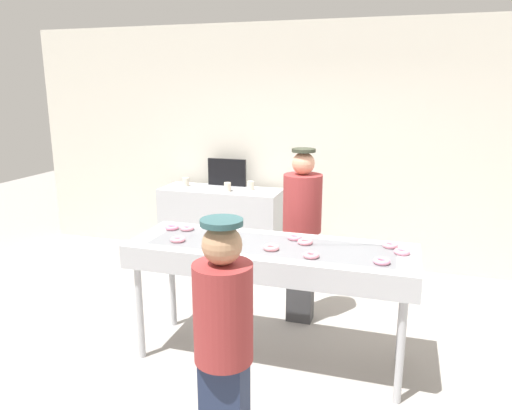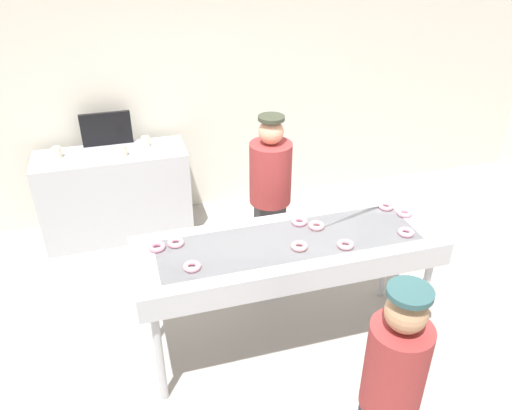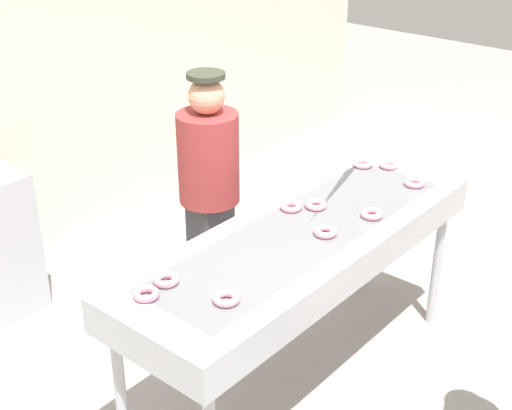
# 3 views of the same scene
# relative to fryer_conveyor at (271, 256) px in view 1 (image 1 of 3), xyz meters

# --- Properties ---
(ground_plane) EXTENTS (16.00, 16.00, 0.00)m
(ground_plane) POSITION_rel_fryer_conveyor_xyz_m (0.00, 0.00, -0.90)
(ground_plane) COLOR #9E9993
(back_wall) EXTENTS (8.00, 0.12, 2.96)m
(back_wall) POSITION_rel_fryer_conveyor_xyz_m (0.00, 2.47, 0.58)
(back_wall) COLOR silver
(back_wall) RESTS_ON ground
(fryer_conveyor) EXTENTS (2.25, 0.75, 0.99)m
(fryer_conveyor) POSITION_rel_fryer_conveyor_xyz_m (0.00, 0.00, 0.00)
(fryer_conveyor) COLOR #B7BABF
(fryer_conveyor) RESTS_ON ground
(strawberry_donut_0) EXTENTS (0.14, 0.14, 0.03)m
(strawberry_donut_0) POSITION_rel_fryer_conveyor_xyz_m (-0.74, -0.14, 0.11)
(strawberry_donut_0) COLOR pink
(strawberry_donut_0) RESTS_ON fryer_conveyor
(strawberry_donut_1) EXTENTS (0.16, 0.16, 0.03)m
(strawberry_donut_1) POSITION_rel_fryer_conveyor_xyz_m (-0.80, 0.17, 0.11)
(strawberry_donut_1) COLOR pink
(strawberry_donut_1) RESTS_ON fryer_conveyor
(strawberry_donut_2) EXTENTS (0.12, 0.12, 0.03)m
(strawberry_donut_2) POSITION_rel_fryer_conveyor_xyz_m (0.36, -0.19, 0.11)
(strawberry_donut_2) COLOR pink
(strawberry_donut_2) RESTS_ON fryer_conveyor
(strawberry_donut_3) EXTENTS (0.15, 0.15, 0.03)m
(strawberry_donut_3) POSITION_rel_fryer_conveyor_xyz_m (0.99, 0.08, 0.11)
(strawberry_donut_3) COLOR pink
(strawberry_donut_3) RESTS_ON fryer_conveyor
(strawberry_donut_4) EXTENTS (0.13, 0.13, 0.03)m
(strawberry_donut_4) POSITION_rel_fryer_conveyor_xyz_m (0.15, 0.19, 0.11)
(strawberry_donut_4) COLOR pink
(strawberry_donut_4) RESTS_ON fryer_conveyor
(strawberry_donut_5) EXTENTS (0.14, 0.14, 0.03)m
(strawberry_donut_5) POSITION_rel_fryer_conveyor_xyz_m (0.25, 0.10, 0.11)
(strawberry_donut_5) COLOR pink
(strawberry_donut_5) RESTS_ON fryer_conveyor
(strawberry_donut_6) EXTENTS (0.15, 0.15, 0.03)m
(strawberry_donut_6) POSITION_rel_fryer_conveyor_xyz_m (0.04, -0.11, 0.11)
(strawberry_donut_6) COLOR pink
(strawberry_donut_6) RESTS_ON fryer_conveyor
(strawberry_donut_7) EXTENTS (0.16, 0.16, 0.03)m
(strawberry_donut_7) POSITION_rel_fryer_conveyor_xyz_m (0.86, -0.17, 0.11)
(strawberry_donut_7) COLOR pink
(strawberry_donut_7) RESTS_ON fryer_conveyor
(strawberry_donut_8) EXTENTS (0.13, 0.13, 0.03)m
(strawberry_donut_8) POSITION_rel_fryer_conveyor_xyz_m (0.90, 0.22, 0.11)
(strawberry_donut_8) COLOR pink
(strawberry_donut_8) RESTS_ON fryer_conveyor
(strawberry_donut_9) EXTENTS (0.15, 0.15, 0.03)m
(strawberry_donut_9) POSITION_rel_fryer_conveyor_xyz_m (-0.94, 0.16, 0.11)
(strawberry_donut_9) COLOR pink
(strawberry_donut_9) RESTS_ON fryer_conveyor
(worker_baker) EXTENTS (0.36, 0.36, 1.66)m
(worker_baker) POSITION_rel_fryer_conveyor_xyz_m (0.09, 0.75, 0.06)
(worker_baker) COLOR #3D3D3F
(worker_baker) RESTS_ON ground
(customer_waiting) EXTENTS (0.32, 0.32, 1.56)m
(customer_waiting) POSITION_rel_fryer_conveyor_xyz_m (0.11, -1.32, -0.03)
(customer_waiting) COLOR #222D49
(customer_waiting) RESTS_ON ground
(prep_counter) EXTENTS (1.51, 0.56, 0.96)m
(prep_counter) POSITION_rel_fryer_conveyor_xyz_m (-1.20, 2.02, -0.42)
(prep_counter) COLOR #B7BABF
(prep_counter) RESTS_ON ground
(paper_cup_0) EXTENTS (0.08, 0.08, 0.11)m
(paper_cup_0) POSITION_rel_fryer_conveyor_xyz_m (-0.83, 2.08, 0.12)
(paper_cup_0) COLOR beige
(paper_cup_0) RESTS_ON prep_counter
(paper_cup_1) EXTENTS (0.08, 0.08, 0.11)m
(paper_cup_1) POSITION_rel_fryer_conveyor_xyz_m (-1.07, 1.92, 0.12)
(paper_cup_1) COLOR beige
(paper_cup_1) RESTS_ON prep_counter
(paper_cup_2) EXTENTS (0.08, 0.08, 0.11)m
(paper_cup_2) POSITION_rel_fryer_conveyor_xyz_m (-1.69, 2.05, 0.12)
(paper_cup_2) COLOR beige
(paper_cup_2) RESTS_ON prep_counter
(menu_display) EXTENTS (0.51, 0.04, 0.35)m
(menu_display) POSITION_rel_fryer_conveyor_xyz_m (-1.20, 2.25, 0.23)
(menu_display) COLOR black
(menu_display) RESTS_ON prep_counter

